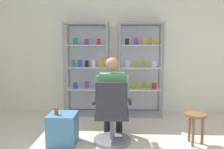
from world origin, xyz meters
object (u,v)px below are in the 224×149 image
at_px(office_chair, 112,118).
at_px(wooden_stool, 195,120).
at_px(tea_glass, 56,111).
at_px(display_cabinet_right, 140,69).
at_px(storage_crate, 63,129).
at_px(seated_shopkeeper, 112,95).
at_px(display_cabinet_left, 87,68).

distance_m(office_chair, wooden_stool, 1.23).
relative_size(tea_glass, wooden_stool, 0.22).
height_order(display_cabinet_right, storage_crate, display_cabinet_right).
bearing_deg(display_cabinet_right, wooden_stool, -64.53).
xyz_separation_m(office_chair, storage_crate, (-0.74, -0.00, -0.17)).
height_order(display_cabinet_right, seated_shopkeeper, display_cabinet_right).
bearing_deg(seated_shopkeeper, wooden_stool, -5.07).
relative_size(display_cabinet_right, office_chair, 1.98).
bearing_deg(storage_crate, display_cabinet_right, 50.95).
distance_m(display_cabinet_left, wooden_stool, 2.42).
height_order(display_cabinet_left, tea_glass, display_cabinet_left).
bearing_deg(display_cabinet_left, tea_glass, -98.43).
relative_size(seated_shopkeeper, wooden_stool, 2.76).
distance_m(seated_shopkeeper, tea_glass, 0.87).
height_order(office_chair, tea_glass, office_chair).
xyz_separation_m(office_chair, wooden_stool, (1.23, 0.05, -0.02)).
bearing_deg(display_cabinet_left, display_cabinet_right, -0.04).
bearing_deg(display_cabinet_left, wooden_stool, -39.51).
height_order(display_cabinet_left, wooden_stool, display_cabinet_left).
distance_m(display_cabinet_right, seated_shopkeeper, 1.50).
bearing_deg(office_chair, display_cabinet_right, 71.45).
bearing_deg(tea_glass, storage_crate, 28.26).
height_order(storage_crate, wooden_stool, wooden_stool).
relative_size(display_cabinet_left, seated_shopkeeper, 1.47).
distance_m(display_cabinet_left, tea_glass, 1.67).
bearing_deg(tea_glass, seated_shopkeeper, 14.24).
bearing_deg(storage_crate, wooden_stool, 1.61).
distance_m(display_cabinet_left, storage_crate, 1.72).
distance_m(display_cabinet_left, display_cabinet_right, 1.10).
relative_size(display_cabinet_left, display_cabinet_right, 1.00).
relative_size(storage_crate, wooden_stool, 0.98).
bearing_deg(display_cabinet_right, storage_crate, -129.05).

